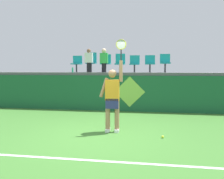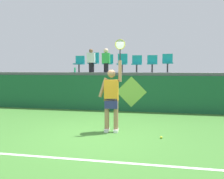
% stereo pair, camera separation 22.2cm
% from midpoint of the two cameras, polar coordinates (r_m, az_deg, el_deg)
% --- Properties ---
extents(ground_plane, '(40.00, 40.00, 0.00)m').
position_cam_midpoint_polar(ground_plane, '(6.23, -2.52, -11.36)').
color(ground_plane, '#3D752D').
extents(court_back_wall, '(11.66, 0.20, 1.49)m').
position_cam_midpoint_polar(court_back_wall, '(9.69, 2.48, -0.91)').
color(court_back_wall, '#195633').
rests_on(court_back_wall, ground_plane).
extents(spectator_platform, '(11.66, 2.61, 0.12)m').
position_cam_midpoint_polar(spectator_platform, '(10.88, 3.44, 4.00)').
color(spectator_platform, '#56565B').
rests_on(spectator_platform, court_back_wall).
extents(court_baseline_stripe, '(10.50, 0.08, 0.01)m').
position_cam_midpoint_polar(court_baseline_stripe, '(4.74, -7.22, -16.77)').
color(court_baseline_stripe, white).
rests_on(court_baseline_stripe, ground_plane).
extents(tennis_player, '(0.75, 0.27, 2.57)m').
position_cam_midpoint_polar(tennis_player, '(6.42, 0.89, -1.86)').
color(tennis_player, white).
rests_on(tennis_player, ground_plane).
extents(tennis_ball, '(0.07, 0.07, 0.07)m').
position_cam_midpoint_polar(tennis_ball, '(6.13, 13.11, -11.43)').
color(tennis_ball, '#D1E533').
rests_on(tennis_ball, ground_plane).
extents(water_bottle, '(0.07, 0.07, 0.21)m').
position_cam_midpoint_polar(water_bottle, '(10.29, -8.56, 4.81)').
color(water_bottle, '#26B272').
rests_on(water_bottle, spectator_platform).
extents(stadium_chair_0, '(0.44, 0.42, 0.77)m').
position_cam_midpoint_polar(stadium_chair_0, '(10.93, -7.49, 6.57)').
color(stadium_chair_0, '#38383D').
rests_on(stadium_chair_0, spectator_platform).
extents(stadium_chair_1, '(0.44, 0.42, 0.91)m').
position_cam_midpoint_polar(stadium_chair_1, '(10.75, -3.94, 6.98)').
color(stadium_chair_1, '#38383D').
rests_on(stadium_chair_1, spectator_platform).
extents(stadium_chair_2, '(0.44, 0.42, 0.82)m').
position_cam_midpoint_polar(stadium_chair_2, '(10.59, -0.39, 6.76)').
color(stadium_chair_2, '#38383D').
rests_on(stadium_chair_2, spectator_platform).
extents(stadium_chair_3, '(0.44, 0.42, 0.84)m').
position_cam_midpoint_polar(stadium_chair_3, '(10.49, 3.20, 6.77)').
color(stadium_chair_3, '#38383D').
rests_on(stadium_chair_3, spectator_platform).
extents(stadium_chair_4, '(0.44, 0.42, 0.76)m').
position_cam_midpoint_polar(stadium_chair_4, '(10.41, 6.77, 6.57)').
color(stadium_chair_4, '#38383D').
rests_on(stadium_chair_4, spectator_platform).
extents(stadium_chair_5, '(0.44, 0.42, 0.76)m').
position_cam_midpoint_polar(stadium_chair_5, '(10.39, 10.53, 6.56)').
color(stadium_chair_5, '#38383D').
rests_on(stadium_chair_5, spectator_platform).
extents(stadium_chair_6, '(0.44, 0.42, 0.81)m').
position_cam_midpoint_polar(stadium_chair_6, '(10.41, 14.18, 6.67)').
color(stadium_chair_6, '#38383D').
rests_on(stadium_chair_6, spectator_platform).
extents(spectator_0, '(0.34, 0.20, 1.04)m').
position_cam_midpoint_polar(spectator_0, '(10.30, -4.58, 7.24)').
color(spectator_0, black).
rests_on(spectator_0, spectator_platform).
extents(spectator_1, '(0.34, 0.21, 1.04)m').
position_cam_midpoint_polar(spectator_1, '(10.17, -0.86, 7.35)').
color(spectator_1, black).
rests_on(spectator_1, spectator_platform).
extents(wall_signage_mount, '(1.27, 0.01, 1.46)m').
position_cam_midpoint_polar(wall_signage_mount, '(9.63, 5.42, -5.44)').
color(wall_signage_mount, '#195633').
rests_on(wall_signage_mount, ground_plane).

